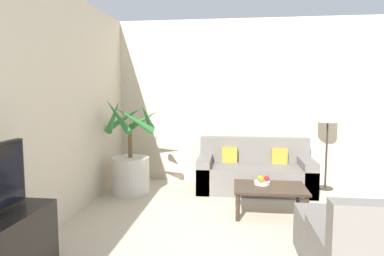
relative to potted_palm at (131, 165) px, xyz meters
name	(u,v)px	position (x,y,z in m)	size (l,w,h in m)	color
wall_back	(305,102)	(2.66, 0.92, 0.91)	(7.77, 0.06, 2.70)	beige
wall_left	(14,110)	(-0.45, -1.98, 0.91)	(0.06, 7.33, 2.70)	beige
potted_palm	(131,165)	(0.00, 0.00, 0.00)	(0.86, 0.87, 1.44)	beige
sofa_loveseat	(255,173)	(1.84, 0.43, -0.17)	(1.73, 0.81, 0.79)	slate
floor_lamp	(328,117)	(2.95, 0.62, 0.69)	(0.30, 0.30, 1.36)	#2D2823
coffee_table	(270,190)	(1.96, -0.65, -0.13)	(0.87, 0.62, 0.36)	#38281E
fruit_bowl	(262,183)	(1.88, -0.56, -0.06)	(0.20, 0.20, 0.04)	beige
apple_red	(267,178)	(1.93, -0.54, -0.01)	(0.07, 0.07, 0.07)	red
apple_green	(260,178)	(1.85, -0.53, -0.01)	(0.07, 0.07, 0.07)	olive
orange_fruit	(261,179)	(1.86, -0.61, -0.01)	(0.07, 0.07, 0.07)	orange
ottoman	(334,235)	(2.45, -1.68, -0.23)	(0.65, 0.52, 0.41)	slate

